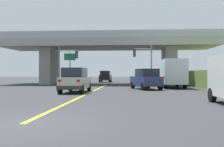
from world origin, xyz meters
TOP-DOWN VIEW (x-y plane):
  - ground at (0.00, 30.80)m, footprint 160.00×160.00m
  - overpass_bridge at (0.00, 30.80)m, footprint 30.32×8.48m
  - lane_divider_stripe at (0.00, 13.86)m, footprint 0.20×27.72m
  - suv_lead at (-1.23, 13.49)m, footprint 1.93×4.69m
  - suv_crossing at (4.82, 18.10)m, footprint 3.13×4.66m
  - box_truck at (7.83, 21.34)m, footprint 2.33×6.46m
  - sedan_oncoming at (-1.27, 39.16)m, footprint 1.96×4.34m
  - traffic_signal_nearside at (5.04, 24.33)m, footprint 2.31×0.36m
  - traffic_signal_farside at (-4.95, 24.93)m, footprint 2.53×0.36m
  - highway_sign at (-5.08, 27.84)m, footprint 1.62×0.17m

SIDE VIEW (x-z plane):
  - ground at x=0.00m, z-range 0.00..0.00m
  - lane_divider_stripe at x=0.00m, z-range 0.00..0.01m
  - suv_crossing at x=4.82m, z-range 0.00..2.02m
  - sedan_oncoming at x=-1.27m, z-range 0.00..2.02m
  - suv_lead at x=-1.23m, z-range 0.00..2.02m
  - box_truck at x=7.83m, z-range 0.07..3.13m
  - traffic_signal_farside at x=-4.95m, z-range 0.68..5.71m
  - traffic_signal_nearside at x=5.04m, z-range 0.68..5.82m
  - highway_sign at x=-5.08m, z-range 1.06..5.55m
  - overpass_bridge at x=0.00m, z-range 1.50..8.77m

